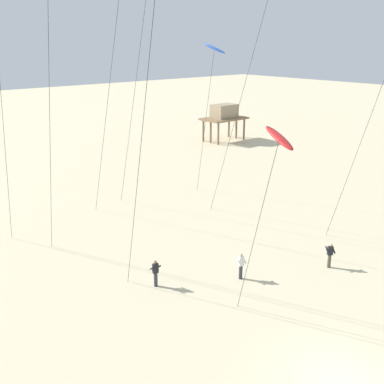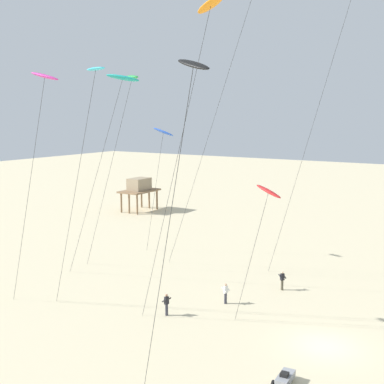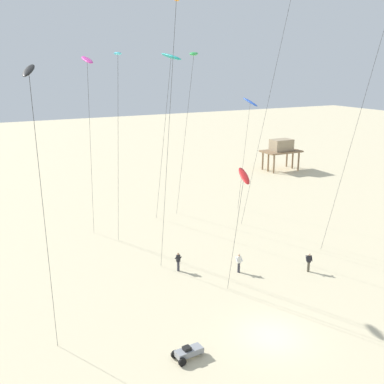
% 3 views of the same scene
% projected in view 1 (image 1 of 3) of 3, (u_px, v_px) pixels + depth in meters
% --- Properties ---
extents(ground_plane, '(260.00, 260.00, 0.00)m').
position_uv_depth(ground_plane, '(340.00, 381.00, 20.25)').
color(ground_plane, beige).
extents(kite_red, '(1.29, 3.83, 10.34)m').
position_uv_depth(kite_red, '(279.00, 140.00, 20.63)').
color(kite_red, red).
rests_on(kite_red, ground).
extents(kite_blue, '(1.13, 4.10, 13.79)m').
position_uv_depth(kite_blue, '(214.00, 50.00, 39.41)').
color(kite_blue, blue).
rests_on(kite_blue, ground).
extents(kite_flyer_nearest, '(0.63, 0.61, 1.67)m').
position_uv_depth(kite_flyer_nearest, '(156.00, 272.00, 27.74)').
color(kite_flyer_nearest, '#33333D').
rests_on(kite_flyer_nearest, ground).
extents(kite_flyer_middle, '(0.71, 0.70, 1.67)m').
position_uv_depth(kite_flyer_middle, '(330.00, 255.00, 30.05)').
color(kite_flyer_middle, '#4C4738').
rests_on(kite_flyer_middle, ground).
extents(kite_flyer_furthest, '(0.63, 0.61, 1.67)m').
position_uv_depth(kite_flyer_furthest, '(241.00, 265.00, 28.61)').
color(kite_flyer_furthest, '#33333D').
rests_on(kite_flyer_furthest, ground).
extents(stilt_house, '(6.35, 3.86, 5.16)m').
position_uv_depth(stilt_house, '(224.00, 114.00, 66.79)').
color(stilt_house, '#846647').
rests_on(stilt_house, ground).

